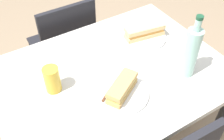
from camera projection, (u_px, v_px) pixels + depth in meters
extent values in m
cube|color=beige|center=(112.00, 75.00, 1.36)|extent=(1.15, 0.85, 0.03)
cylinder|color=#262628|center=(219.00, 125.00, 1.60)|extent=(0.06, 0.06, 0.73)
cylinder|color=#262628|center=(9.00, 114.00, 1.66)|extent=(0.06, 0.06, 0.73)
cylinder|color=#262628|center=(144.00, 56.00, 2.04)|extent=(0.06, 0.06, 0.73)
cube|color=black|center=(62.00, 45.00, 1.99)|extent=(0.40, 0.40, 0.02)
cube|color=black|center=(69.00, 34.00, 1.73)|extent=(0.38, 0.03, 0.40)
cylinder|color=black|center=(76.00, 48.00, 2.33)|extent=(0.04, 0.04, 0.45)
cylinder|color=black|center=(36.00, 62.00, 2.20)|extent=(0.04, 0.04, 0.45)
cylinder|color=black|center=(96.00, 73.00, 2.11)|extent=(0.04, 0.04, 0.45)
cylinder|color=black|center=(53.00, 91.00, 1.98)|extent=(0.04, 0.04, 0.45)
cylinder|color=white|center=(122.00, 94.00, 1.24)|extent=(0.25, 0.25, 0.01)
cube|color=tan|center=(122.00, 91.00, 1.23)|extent=(0.20, 0.16, 0.02)
cube|color=#DBC66B|center=(122.00, 88.00, 1.21)|extent=(0.18, 0.14, 0.02)
cube|color=tan|center=(122.00, 84.00, 1.20)|extent=(0.20, 0.16, 0.02)
cube|color=silver|center=(115.00, 82.00, 1.28)|extent=(0.09, 0.06, 0.00)
cube|color=#59331E|center=(106.00, 95.00, 1.22)|extent=(0.07, 0.05, 0.01)
cylinder|color=white|center=(144.00, 37.00, 1.55)|extent=(0.25, 0.25, 0.01)
cube|color=#DBB77A|center=(144.00, 34.00, 1.54)|extent=(0.24, 0.11, 0.02)
cube|color=#CC8438|center=(145.00, 31.00, 1.52)|extent=(0.22, 0.10, 0.02)
cube|color=#DBB77A|center=(145.00, 28.00, 1.51)|extent=(0.24, 0.11, 0.02)
cube|color=silver|center=(146.00, 29.00, 1.59)|extent=(0.10, 0.02, 0.00)
cube|color=#59331E|center=(132.00, 33.00, 1.56)|extent=(0.08, 0.02, 0.01)
cylinder|color=#99C6B7|center=(190.00, 53.00, 1.26)|extent=(0.07, 0.07, 0.26)
cylinder|color=#99C6B7|center=(198.00, 25.00, 1.15)|extent=(0.03, 0.03, 0.06)
cylinder|color=#19472D|center=(200.00, 17.00, 1.13)|extent=(0.03, 0.03, 0.02)
cylinder|color=gold|center=(52.00, 79.00, 1.23)|extent=(0.07, 0.07, 0.13)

